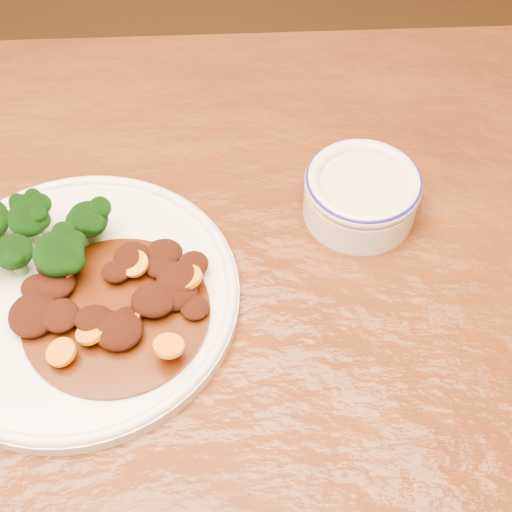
{
  "coord_description": "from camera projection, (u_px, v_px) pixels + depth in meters",
  "views": [
    {
      "loc": [
        0.14,
        -0.32,
        1.3
      ],
      "look_at": [
        0.16,
        0.08,
        0.77
      ],
      "focal_mm": 50.0,
      "sensor_mm": 36.0,
      "label": 1
    }
  ],
  "objects": [
    {
      "name": "dining_table",
      "position": [
        90.0,
        392.0,
        0.69
      ],
      "size": [
        1.51,
        0.91,
        0.75
      ],
      "rotation": [
        0.0,
        0.0,
        -0.01
      ],
      "color": "#59290F",
      "rests_on": "ground"
    },
    {
      "name": "dinner_plate",
      "position": [
        78.0,
        296.0,
        0.65
      ],
      "size": [
        0.29,
        0.29,
        0.02
      ],
      "rotation": [
        0.0,
        0.0,
        -0.07
      ],
      "color": "white",
      "rests_on": "dining_table"
    },
    {
      "name": "broccoli_florets",
      "position": [
        22.0,
        235.0,
        0.65
      ],
      "size": [
        0.14,
        0.1,
        0.05
      ],
      "color": "#699D51",
      "rests_on": "dinner_plate"
    },
    {
      "name": "mince_stew",
      "position": [
        116.0,
        299.0,
        0.63
      ],
      "size": [
        0.17,
        0.17,
        0.03
      ],
      "color": "#491907",
      "rests_on": "dinner_plate"
    },
    {
      "name": "dip_bowl",
      "position": [
        361.0,
        193.0,
        0.7
      ],
      "size": [
        0.11,
        0.11,
        0.05
      ],
      "rotation": [
        0.0,
        0.0,
        -0.18
      ],
      "color": "silver",
      "rests_on": "dining_table"
    }
  ]
}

